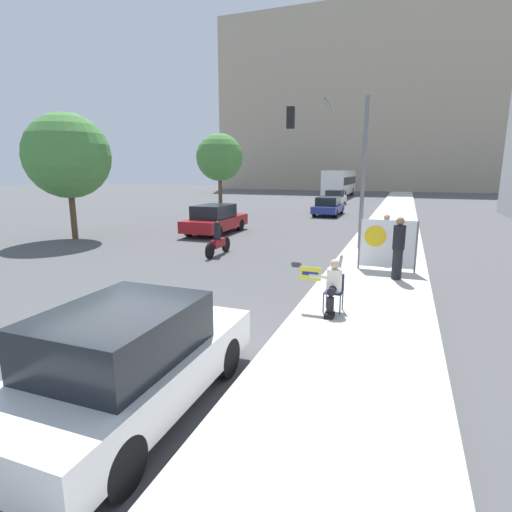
# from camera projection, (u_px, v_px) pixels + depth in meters

# --- Properties ---
(ground_plane) EXTENTS (160.00, 160.00, 0.00)m
(ground_plane) POSITION_uv_depth(u_px,v_px,m) (137.00, 349.00, 7.42)
(ground_plane) COLOR #4F4F51
(sidewalk_curb) EXTENTS (3.04, 90.00, 0.14)m
(sidewalk_curb) POSITION_uv_depth(u_px,v_px,m) (388.00, 236.00, 19.85)
(sidewalk_curb) COLOR beige
(sidewalk_curb) RESTS_ON ground_plane
(building_backdrop_far) EXTENTS (52.00, 12.00, 29.10)m
(building_backdrop_far) POSITION_uv_depth(u_px,v_px,m) (373.00, 103.00, 67.71)
(building_backdrop_far) COLOR tan
(building_backdrop_far) RESTS_ON ground_plane
(seated_protester) EXTENTS (0.97, 0.77, 1.19)m
(seated_protester) POSITION_uv_depth(u_px,v_px,m) (332.00, 284.00, 8.87)
(seated_protester) COLOR #474C56
(seated_protester) RESTS_ON sidewalk_curb
(jogger_on_sidewalk) EXTENTS (0.34, 0.34, 1.82)m
(jogger_on_sidewalk) POSITION_uv_depth(u_px,v_px,m) (398.00, 248.00, 11.53)
(jogger_on_sidewalk) COLOR black
(jogger_on_sidewalk) RESTS_ON sidewalk_curb
(pedestrian_behind) EXTENTS (0.34, 0.34, 1.65)m
(pedestrian_behind) POSITION_uv_depth(u_px,v_px,m) (386.00, 237.00, 13.91)
(pedestrian_behind) COLOR #334775
(pedestrian_behind) RESTS_ON sidewalk_curb
(protest_banner) EXTENTS (1.77, 0.06, 1.61)m
(protest_banner) POSITION_uv_depth(u_px,v_px,m) (387.00, 244.00, 12.55)
(protest_banner) COLOR slate
(protest_banner) RESTS_ON sidewalk_curb
(traffic_light_pole) EXTENTS (3.18, 2.94, 5.92)m
(traffic_light_pole) POSITION_uv_depth(u_px,v_px,m) (336.00, 148.00, 15.82)
(traffic_light_pole) COLOR slate
(traffic_light_pole) RESTS_ON sidewalk_curb
(parked_car_curbside) EXTENTS (1.85, 4.14, 1.54)m
(parked_car_curbside) POSITION_uv_depth(u_px,v_px,m) (129.00, 360.00, 5.37)
(parked_car_curbside) COLOR white
(parked_car_curbside) RESTS_ON ground_plane
(car_on_road_nearest) EXTENTS (1.83, 4.59, 1.53)m
(car_on_road_nearest) POSITION_uv_depth(u_px,v_px,m) (215.00, 219.00, 20.99)
(car_on_road_nearest) COLOR maroon
(car_on_road_nearest) RESTS_ON ground_plane
(car_on_road_midblock) EXTENTS (1.76, 4.32, 1.37)m
(car_on_road_midblock) POSITION_uv_depth(u_px,v_px,m) (328.00, 206.00, 29.63)
(car_on_road_midblock) COLOR navy
(car_on_road_midblock) RESTS_ON ground_plane
(car_on_road_distant) EXTENTS (1.72, 4.14, 1.46)m
(car_on_road_distant) POSITION_uv_depth(u_px,v_px,m) (335.00, 198.00, 38.63)
(car_on_road_distant) COLOR white
(car_on_road_distant) RESTS_ON ground_plane
(city_bus_on_road) EXTENTS (2.60, 11.45, 3.30)m
(city_bus_on_road) POSITION_uv_depth(u_px,v_px,m) (340.00, 182.00, 50.78)
(city_bus_on_road) COLOR silver
(city_bus_on_road) RESTS_ON ground_plane
(motorcycle_on_road) EXTENTS (0.28, 2.05, 1.35)m
(motorcycle_on_road) POSITION_uv_depth(u_px,v_px,m) (218.00, 241.00, 15.60)
(motorcycle_on_road) COLOR maroon
(motorcycle_on_road) RESTS_ON ground_plane
(street_tree_near_curb) EXTENTS (3.94, 3.94, 5.91)m
(street_tree_near_curb) POSITION_uv_depth(u_px,v_px,m) (68.00, 156.00, 18.68)
(street_tree_near_curb) COLOR brown
(street_tree_near_curb) RESTS_ON ground_plane
(street_tree_midblock) EXTENTS (3.29, 3.29, 5.83)m
(street_tree_midblock) POSITION_uv_depth(u_px,v_px,m) (220.00, 158.00, 28.11)
(street_tree_midblock) COLOR brown
(street_tree_midblock) RESTS_ON ground_plane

